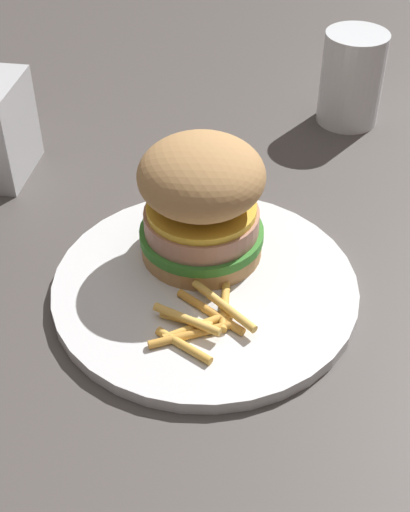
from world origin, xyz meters
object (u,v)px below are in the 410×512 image
object	(u,v)px
plate	(205,287)
drink_glass	(351,84)
sandwich	(201,200)
fries_pile	(202,319)

from	to	relation	value
plate	drink_glass	xyz separation A→B (m)	(0.24, 0.25, 0.04)
sandwich	fries_pile	bearing A→B (deg)	-104.10
sandwich	fries_pile	world-z (taller)	sandwich
fries_pile	drink_glass	xyz separation A→B (m)	(0.26, 0.30, 0.03)
fries_pile	drink_glass	world-z (taller)	drink_glass
sandwich	plate	bearing A→B (deg)	-100.44
fries_pile	plate	bearing A→B (deg)	72.82
sandwich	fries_pile	xyz separation A→B (m)	(-0.02, -0.09, -0.05)
plate	drink_glass	size ratio (longest dim) A/B	2.46
plate	fries_pile	world-z (taller)	fries_pile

